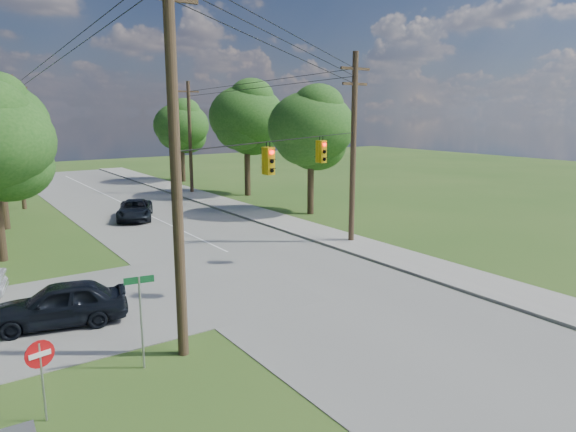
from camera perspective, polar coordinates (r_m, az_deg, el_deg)
ground at (r=18.42m, az=2.56°, el=-11.90°), size 140.00×140.00×0.00m
main_road at (r=23.32m, az=-0.93°, el=-6.75°), size 10.00×100.00×0.03m
sidewalk_east at (r=27.42m, az=10.85°, el=-4.06°), size 2.60×100.00×0.12m
pole_sw at (r=15.01m, az=-12.46°, el=7.10°), size 2.00×0.32×12.00m
pole_ne at (r=28.82m, az=7.27°, el=7.72°), size 2.00×0.32×10.50m
pole_north_e at (r=47.55m, az=-10.84°, el=8.64°), size 2.00×0.32×10.00m
pole_north_w at (r=43.84m, az=-27.82°, el=7.31°), size 2.00×0.32×10.00m
power_lines at (r=27.69m, az=-9.67°, el=15.14°), size 13.93×29.62×4.93m
traffic_signals at (r=22.07m, az=1.06°, el=6.77°), size 4.91×3.27×1.05m
tree_e_near at (r=36.93m, az=2.59°, el=9.82°), size 6.20×6.20×8.81m
tree_e_mid at (r=45.55m, az=-4.62°, el=10.93°), size 6.60×6.60×9.64m
tree_e_far at (r=55.89m, az=-11.76°, el=9.81°), size 5.80×5.80×8.32m
car_cross_dark at (r=19.67m, az=-24.03°, el=-8.89°), size 4.78×2.85×1.53m
car_main_north at (r=36.94m, az=-16.63°, el=0.68°), size 3.83×5.28×1.33m
do_not_enter_sign at (r=13.83m, az=-25.80°, el=-14.39°), size 0.68×0.18×2.08m
street_name_sign at (r=15.39m, az=-16.04°, el=-10.08°), size 0.83×0.18×2.79m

